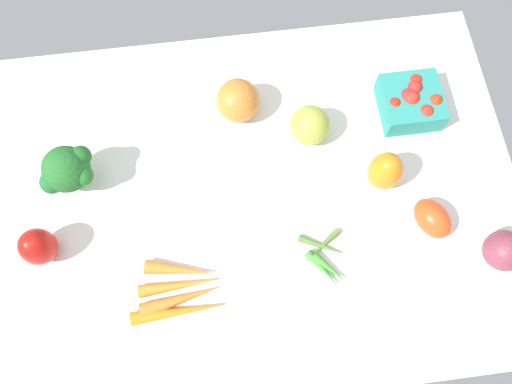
{
  "coord_description": "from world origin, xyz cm",
  "views": [
    {
      "loc": [
        4.08,
        32.04,
        94.51
      ],
      "look_at": [
        0.0,
        0.0,
        4.0
      ],
      "focal_mm": 34.96,
      "sensor_mm": 36.0,
      "label": 1
    }
  ],
  "objects_px": {
    "carrot_bunch": "(181,293)",
    "bell_pepper_red": "(38,247)",
    "heirloom_tomato_green": "(310,125)",
    "red_onion_near_basket": "(505,251)",
    "okra_pile": "(325,260)",
    "bell_pepper_orange": "(385,170)",
    "berry_basket": "(411,102)",
    "broccoli_head": "(67,170)",
    "roma_tomato": "(432,218)",
    "heirloom_tomato_orange": "(238,101)"
  },
  "relations": [
    {
      "from": "heirloom_tomato_orange",
      "to": "roma_tomato",
      "type": "bearing_deg",
      "value": 139.36
    },
    {
      "from": "broccoli_head",
      "to": "bell_pepper_red",
      "type": "bearing_deg",
      "value": 65.66
    },
    {
      "from": "bell_pepper_orange",
      "to": "carrot_bunch",
      "type": "height_order",
      "value": "bell_pepper_orange"
    },
    {
      "from": "roma_tomato",
      "to": "okra_pile",
      "type": "height_order",
      "value": "roma_tomato"
    },
    {
      "from": "bell_pepper_orange",
      "to": "red_onion_near_basket",
      "type": "distance_m",
      "value": 0.26
    },
    {
      "from": "carrot_bunch",
      "to": "roma_tomato",
      "type": "xyz_separation_m",
      "value": [
        -0.48,
        -0.08,
        0.02
      ]
    },
    {
      "from": "carrot_bunch",
      "to": "broccoli_head",
      "type": "bearing_deg",
      "value": -52.71
    },
    {
      "from": "bell_pepper_red",
      "to": "okra_pile",
      "type": "distance_m",
      "value": 0.52
    },
    {
      "from": "berry_basket",
      "to": "heirloom_tomato_green",
      "type": "relative_size",
      "value": 1.47
    },
    {
      "from": "berry_basket",
      "to": "heirloom_tomato_green",
      "type": "bearing_deg",
      "value": 8.42
    },
    {
      "from": "carrot_bunch",
      "to": "roma_tomato",
      "type": "relative_size",
      "value": 2.15
    },
    {
      "from": "heirloom_tomato_green",
      "to": "okra_pile",
      "type": "height_order",
      "value": "heirloom_tomato_green"
    },
    {
      "from": "heirloom_tomato_orange",
      "to": "broccoli_head",
      "type": "distance_m",
      "value": 0.35
    },
    {
      "from": "bell_pepper_orange",
      "to": "broccoli_head",
      "type": "xyz_separation_m",
      "value": [
        0.59,
        -0.07,
        0.02
      ]
    },
    {
      "from": "heirloom_tomato_orange",
      "to": "red_onion_near_basket",
      "type": "distance_m",
      "value": 0.58
    },
    {
      "from": "bell_pepper_orange",
      "to": "broccoli_head",
      "type": "distance_m",
      "value": 0.6
    },
    {
      "from": "bell_pepper_orange",
      "to": "heirloom_tomato_orange",
      "type": "height_order",
      "value": "bell_pepper_orange"
    },
    {
      "from": "heirloom_tomato_orange",
      "to": "bell_pepper_red",
      "type": "distance_m",
      "value": 0.47
    },
    {
      "from": "heirloom_tomato_green",
      "to": "red_onion_near_basket",
      "type": "xyz_separation_m",
      "value": [
        -0.31,
        0.29,
        -0.0
      ]
    },
    {
      "from": "bell_pepper_orange",
      "to": "berry_basket",
      "type": "height_order",
      "value": "bell_pepper_orange"
    },
    {
      "from": "roma_tomato",
      "to": "okra_pile",
      "type": "relative_size",
      "value": 0.71
    },
    {
      "from": "berry_basket",
      "to": "red_onion_near_basket",
      "type": "xyz_separation_m",
      "value": [
        -0.1,
        0.33,
        0.01
      ]
    },
    {
      "from": "carrot_bunch",
      "to": "heirloom_tomato_green",
      "type": "distance_m",
      "value": 0.41
    },
    {
      "from": "carrot_bunch",
      "to": "red_onion_near_basket",
      "type": "distance_m",
      "value": 0.59
    },
    {
      "from": "heirloom_tomato_green",
      "to": "roma_tomato",
      "type": "bearing_deg",
      "value": 132.6
    },
    {
      "from": "carrot_bunch",
      "to": "bell_pepper_red",
      "type": "height_order",
      "value": "bell_pepper_red"
    },
    {
      "from": "heirloom_tomato_orange",
      "to": "roma_tomato",
      "type": "xyz_separation_m",
      "value": [
        -0.33,
        0.29,
        -0.02
      ]
    },
    {
      "from": "bell_pepper_orange",
      "to": "roma_tomato",
      "type": "xyz_separation_m",
      "value": [
        -0.08,
        0.1,
        -0.02
      ]
    },
    {
      "from": "bell_pepper_orange",
      "to": "red_onion_near_basket",
      "type": "bearing_deg",
      "value": 136.39
    },
    {
      "from": "bell_pepper_red",
      "to": "okra_pile",
      "type": "height_order",
      "value": "bell_pepper_red"
    },
    {
      "from": "bell_pepper_orange",
      "to": "carrot_bunch",
      "type": "bearing_deg",
      "value": 23.27
    },
    {
      "from": "bell_pepper_orange",
      "to": "broccoli_head",
      "type": "bearing_deg",
      "value": -6.57
    },
    {
      "from": "heirloom_tomato_orange",
      "to": "red_onion_near_basket",
      "type": "height_order",
      "value": "heirloom_tomato_orange"
    },
    {
      "from": "heirloom_tomato_green",
      "to": "carrot_bunch",
      "type": "bearing_deg",
      "value": 45.84
    },
    {
      "from": "berry_basket",
      "to": "bell_pepper_red",
      "type": "height_order",
      "value": "bell_pepper_red"
    },
    {
      "from": "red_onion_near_basket",
      "to": "roma_tomato",
      "type": "bearing_deg",
      "value": -35.12
    },
    {
      "from": "okra_pile",
      "to": "broccoli_head",
      "type": "bearing_deg",
      "value": -25.34
    },
    {
      "from": "berry_basket",
      "to": "bell_pepper_red",
      "type": "bearing_deg",
      "value": 16.04
    },
    {
      "from": "bell_pepper_orange",
      "to": "roma_tomato",
      "type": "bearing_deg",
      "value": 127.1
    },
    {
      "from": "bell_pepper_orange",
      "to": "roma_tomato",
      "type": "height_order",
      "value": "bell_pepper_orange"
    },
    {
      "from": "carrot_bunch",
      "to": "red_onion_near_basket",
      "type": "bearing_deg",
      "value": 179.73
    },
    {
      "from": "berry_basket",
      "to": "bell_pepper_red",
      "type": "relative_size",
      "value": 1.33
    },
    {
      "from": "berry_basket",
      "to": "roma_tomato",
      "type": "bearing_deg",
      "value": 86.28
    },
    {
      "from": "heirloom_tomato_green",
      "to": "bell_pepper_orange",
      "type": "bearing_deg",
      "value": 136.63
    },
    {
      "from": "roma_tomato",
      "to": "broccoli_head",
      "type": "bearing_deg",
      "value": 51.06
    },
    {
      "from": "bell_pepper_orange",
      "to": "bell_pepper_red",
      "type": "bearing_deg",
      "value": 5.71
    },
    {
      "from": "bell_pepper_orange",
      "to": "berry_basket",
      "type": "bearing_deg",
      "value": -121.57
    },
    {
      "from": "berry_basket",
      "to": "okra_pile",
      "type": "xyz_separation_m",
      "value": [
        0.23,
        0.3,
        -0.02
      ]
    },
    {
      "from": "heirloom_tomato_green",
      "to": "heirloom_tomato_orange",
      "type": "bearing_deg",
      "value": -27.62
    },
    {
      "from": "carrot_bunch",
      "to": "bell_pepper_red",
      "type": "distance_m",
      "value": 0.27
    }
  ]
}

